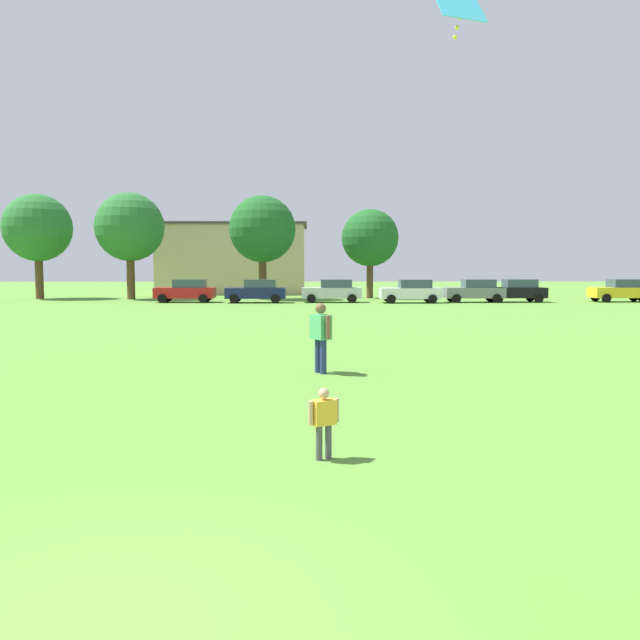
{
  "coord_description": "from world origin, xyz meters",
  "views": [
    {
      "loc": [
        1.51,
        -4.28,
        2.57
      ],
      "look_at": [
        1.74,
        9.55,
        1.42
      ],
      "focal_mm": 35.82,
      "sensor_mm": 36.0,
      "label": 1
    }
  ],
  "objects_px": {
    "parked_car_gray_4": "(475,291)",
    "parked_car_yellow_6": "(622,290)",
    "kite": "(459,9)",
    "tree_left": "(130,227)",
    "tree_far_right": "(370,238)",
    "parked_car_navy_1": "(257,291)",
    "parked_car_red_0": "(186,291)",
    "parked_car_black_5": "(516,290)",
    "tree_far_left": "(38,228)",
    "parked_car_silver_2": "(333,291)",
    "parked_car_white_3": "(411,291)",
    "adult_bystander": "(321,332)",
    "child_kite_flyer": "(324,417)",
    "tree_right": "(262,229)"
  },
  "relations": [
    {
      "from": "kite",
      "to": "tree_left",
      "type": "height_order",
      "value": "kite"
    },
    {
      "from": "parked_car_red_0",
      "to": "parked_car_silver_2",
      "type": "relative_size",
      "value": 1.0
    },
    {
      "from": "adult_bystander",
      "to": "parked_car_yellow_6",
      "type": "height_order",
      "value": "adult_bystander"
    },
    {
      "from": "child_kite_flyer",
      "to": "parked_car_black_5",
      "type": "bearing_deg",
      "value": 40.51
    },
    {
      "from": "tree_far_right",
      "to": "parked_car_red_0",
      "type": "bearing_deg",
      "value": -156.56
    },
    {
      "from": "tree_far_left",
      "to": "parked_car_silver_2",
      "type": "bearing_deg",
      "value": -13.47
    },
    {
      "from": "parked_car_red_0",
      "to": "tree_right",
      "type": "distance_m",
      "value": 8.19
    },
    {
      "from": "adult_bystander",
      "to": "parked_car_gray_4",
      "type": "distance_m",
      "value": 33.39
    },
    {
      "from": "parked_car_gray_4",
      "to": "parked_car_black_5",
      "type": "relative_size",
      "value": 1.0
    },
    {
      "from": "parked_car_white_3",
      "to": "tree_left",
      "type": "bearing_deg",
      "value": -14.77
    },
    {
      "from": "tree_left",
      "to": "parked_car_yellow_6",
      "type": "bearing_deg",
      "value": -6.95
    },
    {
      "from": "parked_car_silver_2",
      "to": "child_kite_flyer",
      "type": "bearing_deg",
      "value": 87.76
    },
    {
      "from": "kite",
      "to": "parked_car_white_3",
      "type": "relative_size",
      "value": 0.3
    },
    {
      "from": "parked_car_white_3",
      "to": "tree_far_right",
      "type": "distance_m",
      "value": 8.54
    },
    {
      "from": "parked_car_black_5",
      "to": "tree_right",
      "type": "bearing_deg",
      "value": -12.54
    },
    {
      "from": "child_kite_flyer",
      "to": "parked_car_silver_2",
      "type": "xyz_separation_m",
      "value": [
        1.5,
        38.22,
        0.28
      ]
    },
    {
      "from": "adult_bystander",
      "to": "kite",
      "type": "relative_size",
      "value": 1.3
    },
    {
      "from": "parked_car_silver_2",
      "to": "tree_right",
      "type": "xyz_separation_m",
      "value": [
        -5.42,
        4.32,
        4.69
      ]
    },
    {
      "from": "child_kite_flyer",
      "to": "tree_far_right",
      "type": "height_order",
      "value": "tree_far_right"
    },
    {
      "from": "tree_far_left",
      "to": "parked_car_gray_4",
      "type": "bearing_deg",
      "value": -9.51
    },
    {
      "from": "parked_car_navy_1",
      "to": "parked_car_silver_2",
      "type": "height_order",
      "value": "same"
    },
    {
      "from": "child_kite_flyer",
      "to": "tree_far_right",
      "type": "distance_m",
      "value": 44.95
    },
    {
      "from": "parked_car_gray_4",
      "to": "parked_car_yellow_6",
      "type": "xyz_separation_m",
      "value": [
        11.01,
        0.3,
        0.0
      ]
    },
    {
      "from": "adult_bystander",
      "to": "parked_car_yellow_6",
      "type": "relative_size",
      "value": 0.4
    },
    {
      "from": "parked_car_navy_1",
      "to": "tree_far_right",
      "type": "xyz_separation_m",
      "value": [
        8.8,
        6.7,
        4.1
      ]
    },
    {
      "from": "tree_left",
      "to": "tree_far_right",
      "type": "height_order",
      "value": "tree_left"
    },
    {
      "from": "parked_car_white_3",
      "to": "parked_car_yellow_6",
      "type": "bearing_deg",
      "value": -175.9
    },
    {
      "from": "adult_bystander",
      "to": "parked_car_gray_4",
      "type": "height_order",
      "value": "adult_bystander"
    },
    {
      "from": "kite",
      "to": "parked_car_white_3",
      "type": "height_order",
      "value": "kite"
    },
    {
      "from": "parked_car_gray_4",
      "to": "parked_car_yellow_6",
      "type": "height_order",
      "value": "same"
    },
    {
      "from": "tree_right",
      "to": "tree_far_left",
      "type": "bearing_deg",
      "value": 175.79
    },
    {
      "from": "parked_car_white_3",
      "to": "parked_car_red_0",
      "type": "bearing_deg",
      "value": -3.7
    },
    {
      "from": "parked_car_silver_2",
      "to": "parked_car_white_3",
      "type": "bearing_deg",
      "value": 171.14
    },
    {
      "from": "kite",
      "to": "parked_car_red_0",
      "type": "distance_m",
      "value": 34.85
    },
    {
      "from": "parked_car_yellow_6",
      "to": "parked_car_red_0",
      "type": "bearing_deg",
      "value": 0.14
    },
    {
      "from": "tree_left",
      "to": "tree_far_right",
      "type": "xyz_separation_m",
      "value": [
        19.32,
        1.43,
        -0.77
      ]
    },
    {
      "from": "parked_car_silver_2",
      "to": "parked_car_white_3",
      "type": "distance_m",
      "value": 5.69
    },
    {
      "from": "kite",
      "to": "parked_car_navy_1",
      "type": "bearing_deg",
      "value": 103.16
    },
    {
      "from": "parked_car_navy_1",
      "to": "parked_car_yellow_6",
      "type": "bearing_deg",
      "value": -178.5
    },
    {
      "from": "adult_bystander",
      "to": "parked_car_silver_2",
      "type": "bearing_deg",
      "value": 148.12
    },
    {
      "from": "adult_bystander",
      "to": "kite",
      "type": "xyz_separation_m",
      "value": [
        3.18,
        -0.19,
        7.47
      ]
    },
    {
      "from": "kite",
      "to": "parked_car_silver_2",
      "type": "bearing_deg",
      "value": 93.22
    },
    {
      "from": "parked_car_black_5",
      "to": "tree_left",
      "type": "height_order",
      "value": "tree_left"
    },
    {
      "from": "tree_far_left",
      "to": "parked_car_yellow_6",
      "type": "bearing_deg",
      "value": -6.84
    },
    {
      "from": "adult_bystander",
      "to": "tree_far_left",
      "type": "bearing_deg",
      "value": -178.24
    },
    {
      "from": "kite",
      "to": "parked_car_gray_4",
      "type": "bearing_deg",
      "value": 74.57
    },
    {
      "from": "parked_car_red_0",
      "to": "tree_far_left",
      "type": "xyz_separation_m",
      "value": [
        -12.94,
        5.48,
        4.85
      ]
    },
    {
      "from": "child_kite_flyer",
      "to": "adult_bystander",
      "type": "distance_m",
      "value": 6.97
    },
    {
      "from": "parked_car_black_5",
      "to": "kite",
      "type": "bearing_deg",
      "value": 69.57
    },
    {
      "from": "parked_car_white_3",
      "to": "adult_bystander",
      "type": "bearing_deg",
      "value": 76.95
    }
  ]
}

